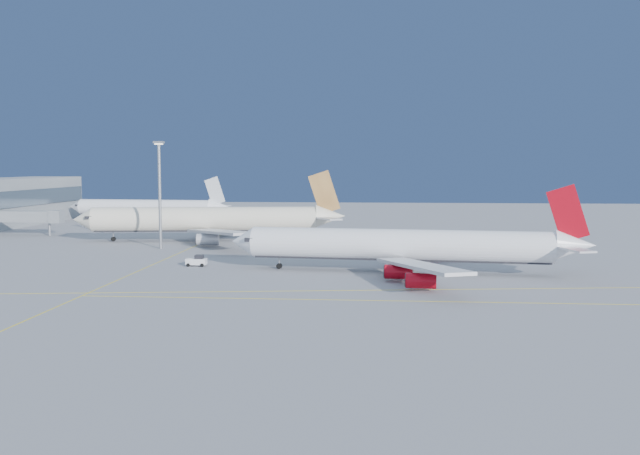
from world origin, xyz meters
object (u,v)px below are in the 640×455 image
Objects in this scene: pushback_tug at (197,261)px; light_mast at (160,186)px; airliner_third at (148,208)px; airliner_virgin at (406,246)px; airliner_etihad at (211,219)px.

pushback_tug is 0.16× the size of light_mast.
airliner_third is 14.97× the size of pushback_tug.
light_mast is at bearing 156.19° from airliner_virgin.
airliner_etihad is (-47.40, 49.48, 0.63)m from airliner_virgin.
airliner_virgin is 2.64× the size of light_mast.
airliner_third is 84.49m from light_mast.
airliner_etihad is 17.90× the size of pushback_tug.
airliner_virgin is 138.79m from airliner_third.
airliner_third is at bearing 133.45° from airliner_virgin.
airliner_virgin is 64.21m from light_mast.
airliner_third is at bearing 113.20° from airliner_etihad.
airliner_virgin is 16.92× the size of pushback_tug.
light_mast is (29.05, -78.72, 9.85)m from airliner_third.
pushback_tug is at bearing -87.72° from airliner_etihad.
light_mast reaches higher than pushback_tug.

